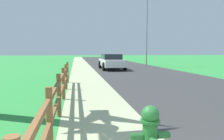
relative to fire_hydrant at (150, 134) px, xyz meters
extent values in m
plane|color=green|center=(0.56, 23.11, -0.46)|extent=(120.00, 120.00, 0.00)
cube|color=#383838|center=(4.06, 25.11, -0.46)|extent=(7.00, 66.00, 0.01)
cube|color=#B0B78C|center=(-2.44, 25.11, -0.46)|extent=(6.00, 66.00, 0.01)
cube|color=green|center=(-3.94, 25.11, -0.45)|extent=(5.00, 66.00, 0.00)
cylinder|color=#287233|center=(0.00, 0.01, 0.19)|extent=(0.29, 0.29, 0.03)
sphere|color=#287233|center=(0.00, 0.01, 0.28)|extent=(0.26, 0.26, 0.26)
cube|color=#22612B|center=(0.00, 0.01, 0.37)|extent=(0.04, 0.04, 0.04)
cylinder|color=#22612B|center=(-0.20, 0.01, -0.03)|extent=(0.19, 0.10, 0.10)
cylinder|color=#22612B|center=(0.20, 0.01, -0.03)|extent=(0.19, 0.10, 0.10)
cylinder|color=brown|center=(-1.48, 0.59, 0.08)|extent=(0.11, 0.11, 1.09)
cylinder|color=brown|center=(-1.48, 2.58, 0.08)|extent=(0.11, 0.11, 1.09)
cylinder|color=brown|center=(-1.48, 4.56, 0.08)|extent=(0.11, 0.11, 1.09)
cylinder|color=brown|center=(-1.48, 6.54, 0.08)|extent=(0.11, 0.11, 1.09)
cylinder|color=brown|center=(-1.48, 8.52, 0.08)|extent=(0.11, 0.11, 1.09)
cube|color=brown|center=(-1.48, 3.57, 0.03)|extent=(0.07, 9.91, 0.09)
cube|color=brown|center=(-1.48, 3.57, 0.41)|extent=(0.07, 9.91, 0.09)
cube|color=white|center=(2.16, 16.24, 0.15)|extent=(1.82, 4.60, 0.61)
cube|color=#1E232B|center=(2.16, 16.35, 0.69)|extent=(1.59, 2.32, 0.47)
cylinder|color=black|center=(1.26, 17.66, -0.10)|extent=(0.22, 0.73, 0.73)
cylinder|color=black|center=(3.05, 17.67, -0.10)|extent=(0.22, 0.73, 0.73)
cylinder|color=black|center=(1.28, 14.81, -0.10)|extent=(0.22, 0.73, 0.73)
cylinder|color=black|center=(3.07, 14.82, -0.10)|extent=(0.22, 0.73, 0.73)
cylinder|color=gray|center=(6.68, 19.84, 3.27)|extent=(0.14, 0.14, 7.47)
camera|label=1|loc=(-1.05, -2.86, 1.19)|focal=34.29mm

